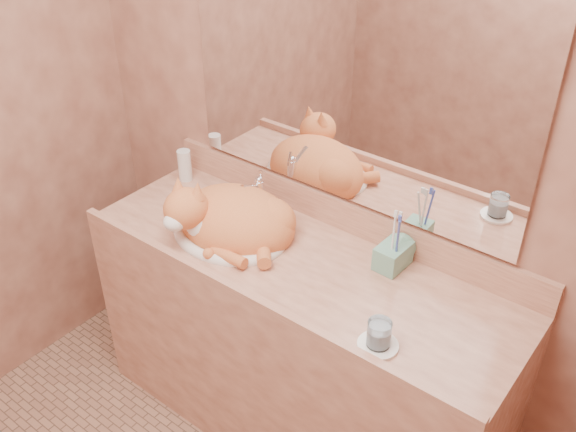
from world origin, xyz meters
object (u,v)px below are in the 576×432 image
Objects in this scene: soap_dispenser at (384,252)px; water_glass at (379,333)px; sink_basin at (229,218)px; cat at (229,217)px; vanity_counter at (297,349)px; toothbrush_cup at (393,260)px.

water_glass is (0.16, -0.29, -0.05)m from soap_dispenser.
sink_basin is 0.01m from cat.
vanity_counter is 0.60m from soap_dispenser.
sink_basin is at bearing 167.46° from water_glass.
vanity_counter is 0.57m from toothbrush_cup.
vanity_counter is 15.90× the size of toothbrush_cup.
soap_dispenser is at bearing 119.13° from water_glass.
vanity_counter is 8.17× the size of soap_dispenser.
water_glass is at bearing -22.90° from vanity_counter.
sink_basin is 2.29× the size of soap_dispenser.
cat reaches higher than sink_basin.
vanity_counter is 0.58m from cat.
vanity_counter is at bearing 157.10° from water_glass.
soap_dispenser is at bearing 2.31° from sink_basin.
cat reaches higher than vanity_counter.
sink_basin is 4.45× the size of toothbrush_cup.
soap_dispenser is at bearing -112.13° from toothbrush_cup.
water_glass is (0.72, -0.16, -0.03)m from cat.
sink_basin is 0.61m from toothbrush_cup.
cat is 0.74m from water_glass.
soap_dispenser is (0.27, 0.11, 0.52)m from vanity_counter.
sink_basin is at bearing -176.15° from vanity_counter.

